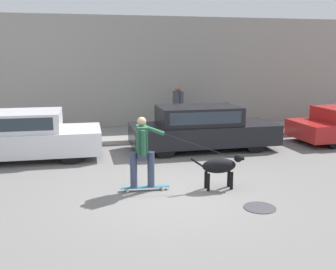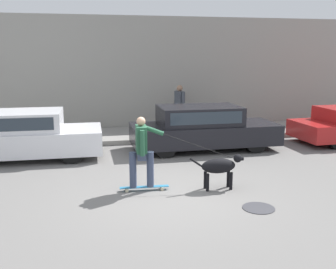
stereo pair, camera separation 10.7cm
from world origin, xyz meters
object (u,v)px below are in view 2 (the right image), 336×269
at_px(parked_car_0, 21,136).
at_px(parked_car_1, 203,129).
at_px(dog, 220,167).
at_px(skateboarder, 142,150).
at_px(pedestrian_with_bag, 180,105).

xyz_separation_m(parked_car_0, parked_car_1, (5.31, -0.00, -0.00)).
distance_m(dog, skateboarder, 1.73).
bearing_deg(skateboarder, dog, -4.88).
bearing_deg(pedestrian_with_bag, parked_car_1, 73.89).
bearing_deg(dog, parked_car_0, 143.04).
relative_size(parked_car_1, pedestrian_with_bag, 2.76).
bearing_deg(parked_car_1, dog, -101.29).
relative_size(parked_car_0, parked_car_1, 0.97).
distance_m(dog, pedestrian_with_bag, 6.44).
bearing_deg(dog, skateboarder, 172.48).
distance_m(skateboarder, pedestrian_with_bag, 6.56).
bearing_deg(pedestrian_with_bag, skateboarder, 52.12).
height_order(parked_car_0, parked_car_1, parked_car_1).
height_order(parked_car_0, skateboarder, skateboarder).
distance_m(parked_car_1, skateboarder, 4.10).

